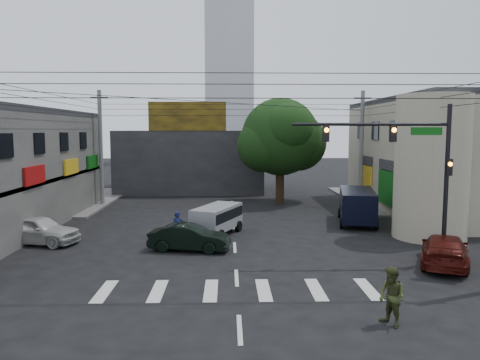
{
  "coord_description": "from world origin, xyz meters",
  "views": [
    {
      "loc": [
        -0.35,
        -21.66,
        6.04
      ],
      "look_at": [
        0.32,
        4.0,
        3.3
      ],
      "focal_mm": 35.0,
      "sensor_mm": 36.0,
      "label": 1
    }
  ],
  "objects_px": {
    "street_tree": "(280,137)",
    "traffic_gantry": "(411,157)",
    "utility_pole_far_left": "(101,148)",
    "traffic_officer": "(178,227)",
    "pedestrian_olive": "(392,297)",
    "maroon_sedan": "(445,250)",
    "silver_minivan": "(217,221)",
    "navy_van": "(357,207)",
    "dark_sedan": "(190,238)",
    "white_compact": "(37,230)",
    "utility_pole_far_right": "(361,148)"
  },
  "relations": [
    {
      "from": "street_tree",
      "to": "dark_sedan",
      "type": "relative_size",
      "value": 2.05
    },
    {
      "from": "dark_sedan",
      "to": "utility_pole_far_right",
      "type": "bearing_deg",
      "value": -30.88
    },
    {
      "from": "pedestrian_olive",
      "to": "utility_pole_far_right",
      "type": "bearing_deg",
      "value": 140.08
    },
    {
      "from": "utility_pole_far_right",
      "to": "pedestrian_olive",
      "type": "bearing_deg",
      "value": -103.67
    },
    {
      "from": "dark_sedan",
      "to": "traffic_gantry",
      "type": "bearing_deg",
      "value": -93.24
    },
    {
      "from": "utility_pole_far_right",
      "to": "white_compact",
      "type": "bearing_deg",
      "value": -148.37
    },
    {
      "from": "maroon_sedan",
      "to": "silver_minivan",
      "type": "height_order",
      "value": "silver_minivan"
    },
    {
      "from": "dark_sedan",
      "to": "navy_van",
      "type": "xyz_separation_m",
      "value": [
        10.33,
        6.68,
        0.42
      ]
    },
    {
      "from": "white_compact",
      "to": "traffic_officer",
      "type": "relative_size",
      "value": 2.81
    },
    {
      "from": "pedestrian_olive",
      "to": "white_compact",
      "type": "bearing_deg",
      "value": -152.0
    },
    {
      "from": "silver_minivan",
      "to": "traffic_officer",
      "type": "xyz_separation_m",
      "value": [
        -2.05,
        -1.99,
        0.02
      ]
    },
    {
      "from": "maroon_sedan",
      "to": "traffic_officer",
      "type": "relative_size",
      "value": 3.0
    },
    {
      "from": "street_tree",
      "to": "traffic_gantry",
      "type": "distance_m",
      "value": 18.42
    },
    {
      "from": "street_tree",
      "to": "maroon_sedan",
      "type": "xyz_separation_m",
      "value": [
        5.37,
        -18.42,
        -4.78
      ]
    },
    {
      "from": "traffic_gantry",
      "to": "utility_pole_far_left",
      "type": "distance_m",
      "value": 25.0
    },
    {
      "from": "traffic_officer",
      "to": "street_tree",
      "type": "bearing_deg",
      "value": 47.62
    },
    {
      "from": "silver_minivan",
      "to": "navy_van",
      "type": "height_order",
      "value": "navy_van"
    },
    {
      "from": "traffic_officer",
      "to": "pedestrian_olive",
      "type": "height_order",
      "value": "pedestrian_olive"
    },
    {
      "from": "white_compact",
      "to": "traffic_officer",
      "type": "height_order",
      "value": "traffic_officer"
    },
    {
      "from": "silver_minivan",
      "to": "pedestrian_olive",
      "type": "relative_size",
      "value": 2.28
    },
    {
      "from": "maroon_sedan",
      "to": "navy_van",
      "type": "distance_m",
      "value": 9.65
    },
    {
      "from": "utility_pole_far_right",
      "to": "maroon_sedan",
      "type": "height_order",
      "value": "utility_pole_far_right"
    },
    {
      "from": "traffic_gantry",
      "to": "dark_sedan",
      "type": "xyz_separation_m",
      "value": [
        -10.11,
        2.46,
        -4.16
      ]
    },
    {
      "from": "street_tree",
      "to": "traffic_gantry",
      "type": "relative_size",
      "value": 1.21
    },
    {
      "from": "white_compact",
      "to": "silver_minivan",
      "type": "height_order",
      "value": "silver_minivan"
    },
    {
      "from": "maroon_sedan",
      "to": "dark_sedan",
      "type": "bearing_deg",
      "value": 10.62
    },
    {
      "from": "dark_sedan",
      "to": "pedestrian_olive",
      "type": "height_order",
      "value": "pedestrian_olive"
    },
    {
      "from": "traffic_officer",
      "to": "utility_pole_far_left",
      "type": "bearing_deg",
      "value": 104.16
    },
    {
      "from": "utility_pole_far_left",
      "to": "silver_minivan",
      "type": "relative_size",
      "value": 2.17
    },
    {
      "from": "traffic_gantry",
      "to": "navy_van",
      "type": "height_order",
      "value": "traffic_gantry"
    },
    {
      "from": "utility_pole_far_left",
      "to": "maroon_sedan",
      "type": "distance_m",
      "value": 26.71
    },
    {
      "from": "white_compact",
      "to": "navy_van",
      "type": "distance_m",
      "value": 19.23
    },
    {
      "from": "dark_sedan",
      "to": "white_compact",
      "type": "bearing_deg",
      "value": 89.31
    },
    {
      "from": "street_tree",
      "to": "dark_sedan",
      "type": "distance_m",
      "value": 17.44
    },
    {
      "from": "traffic_gantry",
      "to": "pedestrian_olive",
      "type": "bearing_deg",
      "value": -114.52
    },
    {
      "from": "traffic_gantry",
      "to": "utility_pole_far_left",
      "type": "relative_size",
      "value": 0.78
    },
    {
      "from": "street_tree",
      "to": "maroon_sedan",
      "type": "bearing_deg",
      "value": -73.75
    },
    {
      "from": "utility_pole_far_left",
      "to": "dark_sedan",
      "type": "bearing_deg",
      "value": -60.54
    },
    {
      "from": "utility_pole_far_left",
      "to": "maroon_sedan",
      "type": "bearing_deg",
      "value": -41.24
    },
    {
      "from": "traffic_gantry",
      "to": "traffic_officer",
      "type": "xyz_separation_m",
      "value": [
        -10.86,
        4.0,
        -3.97
      ]
    },
    {
      "from": "street_tree",
      "to": "white_compact",
      "type": "xyz_separation_m",
      "value": [
        -14.5,
        -13.93,
        -4.7
      ]
    },
    {
      "from": "white_compact",
      "to": "pedestrian_olive",
      "type": "xyz_separation_m",
      "value": [
        15.19,
        -10.94,
        0.16
      ]
    },
    {
      "from": "utility_pole_far_left",
      "to": "white_compact",
      "type": "bearing_deg",
      "value": -90.0
    },
    {
      "from": "traffic_gantry",
      "to": "utility_pole_far_right",
      "type": "relative_size",
      "value": 0.78
    },
    {
      "from": "traffic_gantry",
      "to": "silver_minivan",
      "type": "distance_m",
      "value": 11.38
    },
    {
      "from": "utility_pole_far_right",
      "to": "dark_sedan",
      "type": "relative_size",
      "value": 2.17
    },
    {
      "from": "maroon_sedan",
      "to": "pedestrian_olive",
      "type": "relative_size",
      "value": 2.78
    },
    {
      "from": "silver_minivan",
      "to": "traffic_officer",
      "type": "relative_size",
      "value": 2.46
    },
    {
      "from": "navy_van",
      "to": "traffic_officer",
      "type": "xyz_separation_m",
      "value": [
        -11.08,
        -5.14,
        -0.23
      ]
    },
    {
      "from": "dark_sedan",
      "to": "silver_minivan",
      "type": "bearing_deg",
      "value": -9.69
    }
  ]
}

